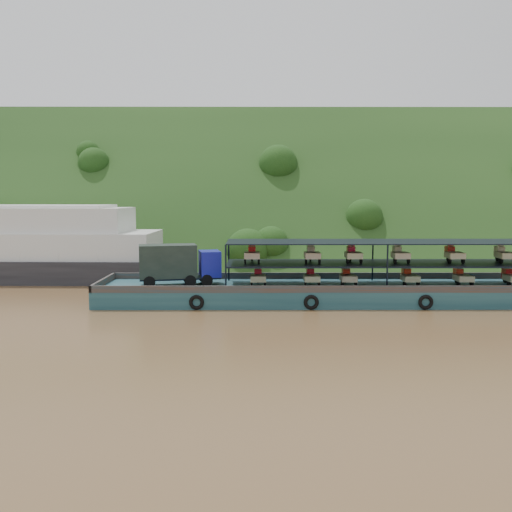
{
  "coord_description": "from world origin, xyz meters",
  "views": [
    {
      "loc": [
        -2.21,
        -41.78,
        7.93
      ],
      "look_at": [
        -2.0,
        3.0,
        3.2
      ],
      "focal_mm": 40.0,
      "sensor_mm": 36.0,
      "label": 1
    }
  ],
  "objects": [
    {
      "name": "ground",
      "position": [
        0.0,
        0.0,
        0.0
      ],
      "size": [
        160.0,
        160.0,
        0.0
      ],
      "primitive_type": "plane",
      "color": "brown",
      "rests_on": "ground"
    },
    {
      "name": "passenger_ferry",
      "position": [
        -26.39,
        12.64,
        3.06
      ],
      "size": [
        35.17,
        9.69,
        7.08
      ],
      "rotation": [
        0.0,
        0.0,
        -0.03
      ],
      "color": "black",
      "rests_on": "ground"
    },
    {
      "name": "cargo_barge",
      "position": [
        3.24,
        0.86,
        1.08
      ],
      "size": [
        35.0,
        7.18,
        4.54
      ],
      "color": "#123641",
      "rests_on": "ground"
    },
    {
      "name": "hillside",
      "position": [
        0.0,
        36.0,
        0.0
      ],
      "size": [
        140.0,
        39.6,
        39.6
      ],
      "primitive_type": "cube",
      "rotation": [
        0.79,
        0.0,
        0.0
      ],
      "color": "#183312",
      "rests_on": "ground"
    }
  ]
}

